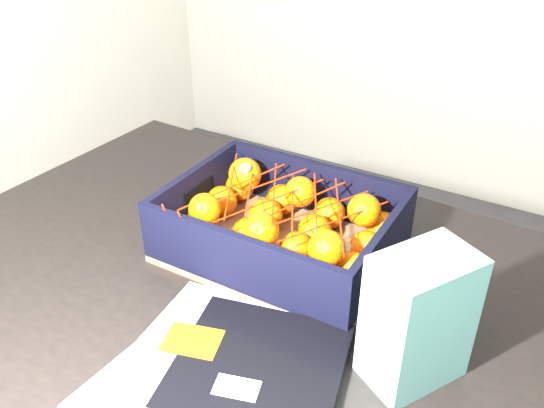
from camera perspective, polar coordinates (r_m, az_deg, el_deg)
The scene contains 6 objects.
table at distance 0.94m, azimuth -0.70°, elevation -13.43°, with size 1.24×0.86×0.75m.
magazine_stack at distance 0.75m, azimuth -5.54°, elevation -16.78°, with size 0.32×0.32×0.02m.
produce_crate at distance 0.93m, azimuth 0.93°, elevation -3.12°, with size 0.36×0.27×0.11m.
clementine_heap at distance 0.92m, azimuth 0.98°, elevation -2.26°, with size 0.34×0.25×0.10m.
mesh_net at distance 0.90m, azimuth 0.16°, elevation 0.19°, with size 0.29×0.24×0.09m.
retail_carton at distance 0.72m, azimuth 14.48°, elevation -11.10°, with size 0.08×0.12×0.18m, color white.
Camera 1 is at (0.13, -0.61, 1.31)m, focal length 37.46 mm.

